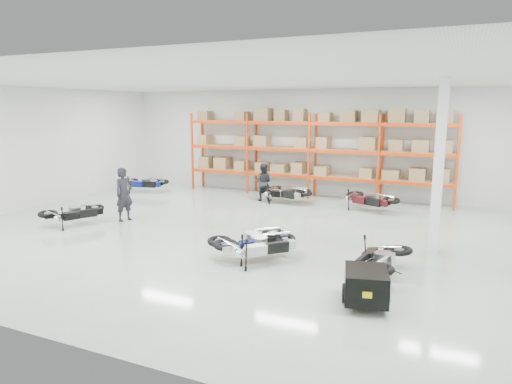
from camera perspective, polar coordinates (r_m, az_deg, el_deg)
The scene contains 14 objects.
room at distance 13.27m, azimuth -1.28°, elevation 4.06°, with size 18.00×18.00×18.00m.
pallet_rack at distance 19.27m, azimuth 7.05°, elevation 6.01°, with size 11.28×0.98×3.62m.
structural_column at distance 12.50m, azimuth 21.87°, elevation 2.91°, with size 0.25×0.25×4.50m, color white.
moto_blue_centre at distance 11.51m, azimuth -0.58°, elevation -5.51°, with size 0.82×1.85×1.13m, color #061145, non-canonical shape.
moto_silver_left at distance 11.16m, azimuth 0.33°, elevation -6.04°, with size 0.82×1.84×1.12m, color #ABADB2, non-canonical shape.
moto_black_far_left at distance 15.73m, azimuth -21.82°, elevation -2.00°, with size 0.79×1.77×1.08m, color black, non-canonical shape.
moto_touring_right at distance 10.55m, azimuth 15.26°, elevation -7.46°, with size 0.80×1.81×1.11m, color black, non-canonical shape.
trailer at distance 9.11m, azimuth 13.58°, elevation -11.23°, with size 1.00×1.73×0.70m.
moto_back_a at distance 20.97m, azimuth -13.79°, elevation 1.46°, with size 0.81×1.82×1.11m, color navy, non-canonical shape.
moto_back_b at distance 18.10m, azimuth 3.78°, elevation 0.34°, with size 0.80×1.81×1.10m, color #A6A9AF, non-canonical shape.
moto_back_c at distance 18.14m, azimuth 3.53°, elevation 0.35°, with size 0.80×1.80×1.10m, color black, non-canonical shape.
moto_back_d at distance 17.17m, azimuth 13.94°, elevation -0.44°, with size 0.83×1.87×1.15m, color #400C14, non-canonical shape.
person_left at distance 15.79m, azimuth -16.15°, elevation -0.29°, with size 0.65×0.43×1.79m, color black.
person_back at distance 18.46m, azimuth 0.87°, elevation 1.23°, with size 0.75×0.58×1.53m, color black.
Camera 1 is at (5.69, -11.90, 3.74)m, focal length 32.00 mm.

